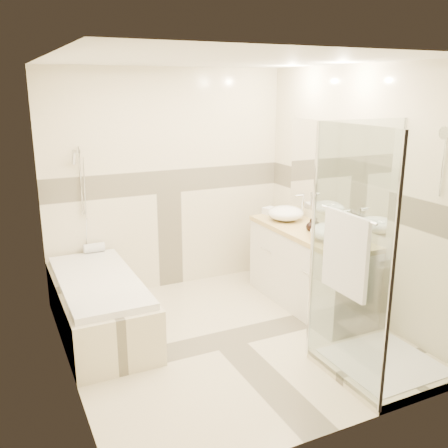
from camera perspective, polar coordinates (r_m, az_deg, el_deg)
name	(u,v)px	position (r m, az deg, el deg)	size (l,w,h in m)	color
room	(231,208)	(4.39, 0.81, 1.81)	(2.82, 3.02, 2.52)	beige
bathtub	(99,303)	(4.95, -14.05, -8.71)	(0.75, 1.70, 0.56)	beige
vanity	(309,268)	(5.40, 9.66, -5.01)	(0.58, 1.62, 0.85)	silver
shower_enclosure	(370,314)	(4.29, 16.32, -9.85)	(0.96, 0.93, 2.04)	beige
vessel_sink_near	(286,213)	(5.60, 7.06, 1.24)	(0.40, 0.40, 0.16)	white
vessel_sink_far	(331,232)	(4.96, 12.14, -0.87)	(0.40, 0.40, 0.16)	white
faucet_near	(302,204)	(5.70, 8.92, 2.28)	(0.12, 0.03, 0.28)	silver
faucet_far	(349,221)	(5.07, 14.13, 0.36)	(0.12, 0.03, 0.28)	silver
amenity_bottle_a	(316,226)	(5.14, 10.48, -0.18)	(0.07, 0.07, 0.16)	black
amenity_bottle_b	(311,225)	(5.22, 9.90, -0.09)	(0.10, 0.10, 0.13)	black
folded_towels	(273,212)	(5.83, 5.65, 1.43)	(0.14, 0.24, 0.08)	silver
rolled_towel	(94,248)	(5.57, -14.63, -2.65)	(0.10, 0.10, 0.22)	silver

